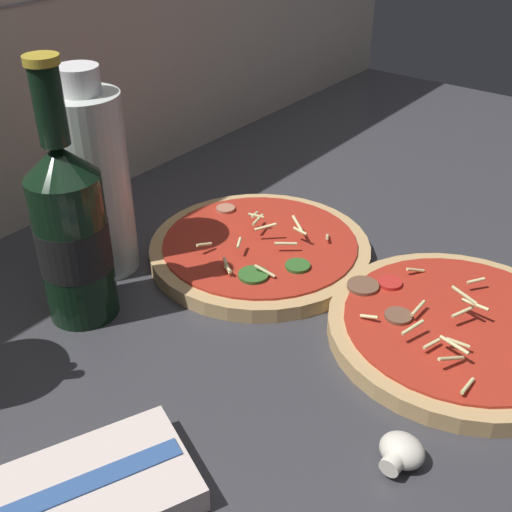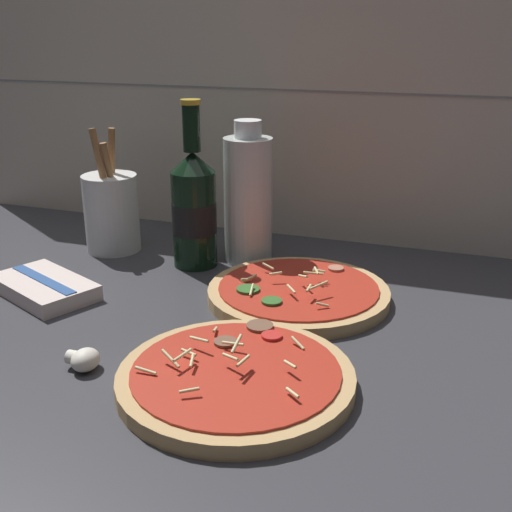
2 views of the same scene
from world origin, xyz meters
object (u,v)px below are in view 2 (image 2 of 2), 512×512
Objects in this scene: dish_towel at (44,287)px; beer_bottle at (194,208)px; oil_bottle at (248,198)px; utensil_crock at (111,211)px; pizza_near at (233,377)px; pizza_far at (300,293)px; mushroom_left at (84,359)px.

beer_bottle is at bearing 50.09° from dish_towel.
oil_bottle is at bearing 35.19° from beer_bottle.
utensil_crock is at bearing 92.45° from dish_towel.
oil_bottle is (-12.52, 39.40, 10.02)cm from pizza_near.
pizza_far is 24.14cm from beer_bottle.
pizza_far is at bearing -46.12° from oil_bottle.
utensil_crock is at bearing -172.44° from oil_bottle.
mushroom_left is 0.18× the size of utensil_crock.
pizza_near reaches higher than pizza_far.
pizza_near is at bearing -21.81° from dish_towel.
beer_bottle is 1.24× the size of utensil_crock.
utensil_crock reaches higher than dish_towel.
pizza_far is at bearing 16.74° from dish_towel.
pizza_near is 6.78× the size of mushroom_left.
dish_towel is at bearing -133.88° from oil_bottle.
utensil_crock is at bearing 116.62° from mushroom_left.
utensil_crock reaches higher than mushroom_left.
beer_bottle reaches higher than mushroom_left.
mushroom_left is (-5.40, -42.01, -9.74)cm from oil_bottle.
pizza_far is 1.12× the size of oil_bottle.
pizza_near is 40.56cm from beer_bottle.
oil_bottle reaches higher than utensil_crock.
dish_towel is at bearing -163.26° from pizza_far.
oil_bottle is at bearing 133.88° from pizza_far.
beer_bottle is (-20.11, 34.05, 9.04)cm from pizza_near.
oil_bottle reaches higher than pizza_far.
mushroom_left is at bearing -86.57° from beer_bottle.
beer_bottle reaches higher than dish_towel.
beer_bottle reaches higher than oil_bottle.
beer_bottle is 17.57cm from utensil_crock.
utensil_crock is at bearing 135.95° from pizza_near.
pizza_far is 1.41× the size of dish_towel.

